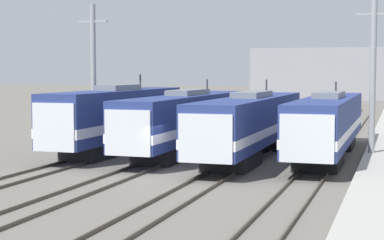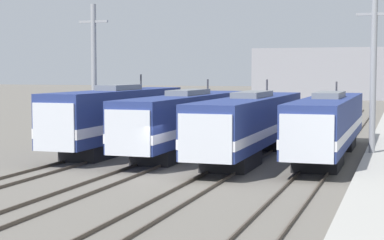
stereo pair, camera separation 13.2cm
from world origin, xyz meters
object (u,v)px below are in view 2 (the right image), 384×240
object	(u,v)px
catenary_tower_right	(373,75)
locomotive_center_left	(186,120)
locomotive_far_right	(328,124)
locomotive_center_right	(250,124)
locomotive_far_left	(117,117)
catenary_tower_left	(94,74)

from	to	relation	value
catenary_tower_right	locomotive_center_left	bearing A→B (deg)	-178.13
locomotive_far_right	catenary_tower_right	size ratio (longest dim) A/B	1.99
locomotive_far_right	catenary_tower_right	world-z (taller)	catenary_tower_right
locomotive_center_right	catenary_tower_right	size ratio (longest dim) A/B	2.04
locomotive_far_left	locomotive_far_right	bearing A→B (deg)	4.84
catenary_tower_right	locomotive_far_left	bearing A→B (deg)	-175.26
locomotive_far_left	locomotive_far_right	xyz separation A→B (m)	(13.54, 1.15, -0.18)
locomotive_far_left	locomotive_center_right	xyz separation A→B (m)	(9.02, -0.22, -0.17)
locomotive_far_left	catenary_tower_left	xyz separation A→B (m)	(-2.28, 1.34, 2.81)
locomotive_far_left	locomotive_center_left	size ratio (longest dim) A/B	0.86
locomotive_far_left	catenary_tower_right	distance (m)	16.40
locomotive_center_right	locomotive_far_right	world-z (taller)	locomotive_center_right
locomotive_far_left	catenary_tower_right	bearing A→B (deg)	4.74
locomotive_far_left	catenary_tower_left	world-z (taller)	catenary_tower_left
catenary_tower_right	catenary_tower_left	bearing A→B (deg)	180.00
catenary_tower_right	locomotive_center_right	bearing A→B (deg)	-167.62
locomotive_center_left	locomotive_far_right	bearing A→B (deg)	1.20
locomotive_center_right	locomotive_far_right	distance (m)	4.71
locomotive_center_left	catenary_tower_right	distance (m)	11.97
locomotive_center_right	locomotive_center_left	bearing A→B (deg)	165.41
locomotive_center_left	locomotive_center_right	distance (m)	4.66
locomotive_center_left	locomotive_far_left	bearing A→B (deg)	-168.04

